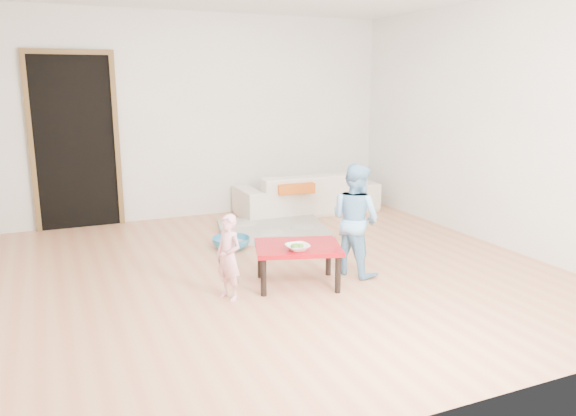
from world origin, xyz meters
TOP-DOWN VIEW (x-y plane):
  - floor at (0.00, 0.00)m, footprint 5.00×5.00m
  - back_wall at (0.00, 2.50)m, footprint 5.00×0.02m
  - right_wall at (2.50, 0.00)m, footprint 0.02×5.00m
  - doorway at (-1.60, 2.48)m, footprint 1.02×0.08m
  - sofa at (1.27, 2.05)m, footprint 1.91×0.76m
  - cushion at (0.94, 1.79)m, footprint 0.52×0.47m
  - red_table at (-0.00, -0.42)m, footprint 0.86×0.74m
  - bowl at (-0.06, -0.55)m, footprint 0.20×0.20m
  - broccoli at (-0.06, -0.55)m, footprint 0.12×0.12m
  - child_pink at (-0.65, -0.48)m, footprint 0.26×0.31m
  - child_blue at (0.61, -0.35)m, footprint 0.55×0.61m
  - basin at (-0.21, 0.85)m, footprint 0.40×0.40m
  - blanket at (0.46, 1.30)m, footprint 1.43×1.27m

SIDE VIEW (x-z plane):
  - floor at x=0.00m, z-range -0.01..0.01m
  - blanket at x=0.46m, z-range 0.00..0.06m
  - basin at x=-0.21m, z-range 0.00..0.13m
  - red_table at x=0.00m, z-range 0.00..0.36m
  - sofa at x=1.27m, z-range 0.00..0.55m
  - child_pink at x=-0.65m, z-range 0.00..0.71m
  - bowl at x=-0.06m, z-range 0.36..0.41m
  - broccoli at x=-0.06m, z-range 0.36..0.42m
  - cushion at x=0.94m, z-range 0.36..0.49m
  - child_blue at x=0.61m, z-range 0.00..1.03m
  - doorway at x=-1.60m, z-range -0.03..2.08m
  - back_wall at x=0.00m, z-range 0.00..2.60m
  - right_wall at x=2.50m, z-range 0.00..2.60m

